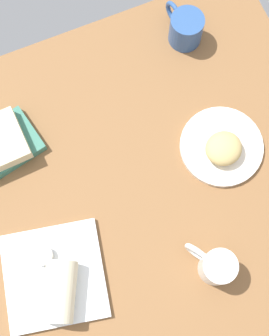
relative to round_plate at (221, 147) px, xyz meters
The scene contains 8 objects.
dining_table 27.66cm from the round_plate, ahead, with size 110.00×90.00×4.00cm, color brown.
round_plate is the anchor object (origin of this frame).
scone_pastry 3.52cm from the round_plate, 64.00° to the left, with size 9.00×8.51×4.98cm, color tan.
square_plate 50.67cm from the round_plate, 15.42° to the left, with size 22.63×22.63×1.60cm, color white.
sauce_cup 50.23cm from the round_plate, ahead, with size 4.65×4.65×2.31cm.
breakfast_wrap 51.62cm from the round_plate, 19.91° to the left, with size 7.14×7.14×13.21cm, color beige.
coffee_mug 32.14cm from the round_plate, 97.13° to the right, with size 8.61×13.24×8.74cm.
second_mug 29.71cm from the round_plate, 60.85° to the left, with size 8.93×11.61×9.17cm.
Camera 1 is at (6.43, 25.75, 118.25)cm, focal length 51.67 mm.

